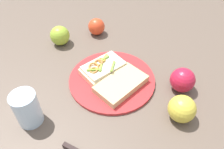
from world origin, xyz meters
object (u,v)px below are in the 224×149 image
(sandwich, at_px, (103,68))
(apple_3, at_px, (60,36))
(apple_1, at_px, (96,27))
(apple_2, at_px, (182,109))
(apple_0, at_px, (182,80))
(bread_slice_side, at_px, (121,84))
(drinking_glass, at_px, (27,109))
(plate, at_px, (112,80))

(sandwich, bearing_deg, apple_3, 96.31)
(apple_1, distance_m, apple_2, 0.52)
(apple_0, height_order, apple_2, same)
(bread_slice_side, distance_m, apple_2, 0.21)
(apple_0, bearing_deg, drinking_glass, 20.81)
(sandwich, relative_size, bread_slice_side, 1.03)
(plate, xyz_separation_m, sandwich, (0.04, -0.03, 0.02))
(apple_1, height_order, apple_3, apple_3)
(plate, height_order, apple_2, apple_2)
(apple_0, height_order, apple_1, apple_0)
(apple_1, xyz_separation_m, apple_3, (0.14, 0.09, 0.00))
(bread_slice_side, xyz_separation_m, drinking_glass, (0.26, 0.15, 0.03))
(plate, distance_m, apple_2, 0.26)
(plate, distance_m, drinking_glass, 0.30)
(apple_0, relative_size, apple_2, 1.00)
(plate, height_order, apple_0, apple_0)
(bread_slice_side, distance_m, apple_1, 0.35)
(bread_slice_side, bearing_deg, drinking_glass, 160.14)
(apple_2, bearing_deg, apple_0, -97.71)
(apple_1, xyz_separation_m, apple_2, (-0.32, 0.42, 0.01))
(sandwich, distance_m, apple_3, 0.26)
(drinking_glass, bearing_deg, apple_1, -105.15)
(bread_slice_side, height_order, apple_3, apple_3)
(sandwich, distance_m, bread_slice_side, 0.10)
(apple_1, bearing_deg, apple_2, 127.35)
(apple_0, distance_m, apple_1, 0.45)
(apple_1, bearing_deg, apple_3, 32.19)
(bread_slice_side, bearing_deg, apple_3, 89.11)
(plate, relative_size, apple_3, 3.77)
(apple_1, relative_size, apple_2, 0.88)
(apple_0, distance_m, apple_2, 0.12)
(apple_3, bearing_deg, bread_slice_side, 139.64)
(plate, bearing_deg, bread_slice_side, 134.86)
(apple_1, bearing_deg, drinking_glass, 74.85)
(bread_slice_side, bearing_deg, apple_2, -78.36)
(apple_1, bearing_deg, sandwich, 103.96)
(apple_1, bearing_deg, apple_0, 138.39)
(drinking_glass, bearing_deg, apple_0, -159.19)
(bread_slice_side, distance_m, apple_3, 0.36)
(bread_slice_side, bearing_deg, plate, 84.33)
(bread_slice_side, relative_size, apple_2, 2.10)
(sandwich, relative_size, drinking_glass, 1.60)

